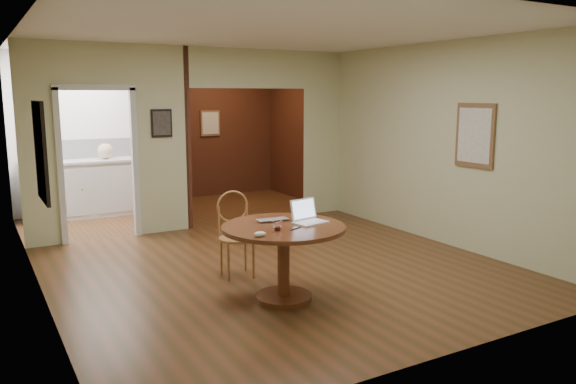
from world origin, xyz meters
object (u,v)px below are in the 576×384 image
chair (235,229)px  closed_laptop (275,221)px  dining_table (284,245)px  open_laptop (307,216)px

chair → closed_laptop: chair is taller
dining_table → closed_laptop: 0.27m
chair → closed_laptop: (0.08, -0.79, 0.24)m
closed_laptop → open_laptop: bearing=-23.7°
open_laptop → closed_laptop: open_laptop is taller
closed_laptop → dining_table: bearing=-83.2°
dining_table → closed_laptop: closed_laptop is taller
dining_table → chair: 0.96m
dining_table → open_laptop: (0.28, 0.02, 0.26)m
dining_table → closed_laptop: bearing=91.6°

